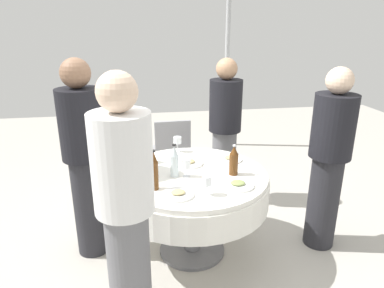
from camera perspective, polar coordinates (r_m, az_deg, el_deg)
ground_plane at (r=3.19m, az=0.00°, el=-17.03°), size 10.00×10.00×0.00m
dining_table at (r=2.88m, az=0.00°, el=-7.56°), size 1.24×1.24×0.74m
bottle_brown_rear at (r=2.77m, az=6.85°, el=-2.77°), size 0.07×0.07×0.25m
bottle_brown_west at (r=2.51m, az=-6.24°, el=-4.45°), size 0.06×0.06×0.30m
bottle_dark_green_east at (r=3.01m, az=-8.35°, el=-0.79°), size 0.07×0.07×0.27m
bottle_clear_outer at (r=2.72m, az=-2.90°, el=-2.89°), size 0.06×0.06×0.27m
wine_glass_outer at (r=2.71m, az=-0.90°, el=-3.42°), size 0.06×0.06×0.15m
wine_glass_left at (r=2.43m, az=2.46°, el=-6.18°), size 0.07×0.07×0.14m
wine_glass_mid at (r=3.24m, az=-2.41°, el=0.52°), size 0.07×0.07×0.14m
wine_glass_north at (r=2.68m, az=-7.46°, el=-3.54°), size 0.07×0.07×0.15m
plate_far at (r=2.98m, az=-0.64°, el=-3.11°), size 0.25×0.25×0.04m
plate_front at (r=2.46m, az=-2.27°, el=-8.19°), size 0.22×0.22×0.04m
plate_right at (r=2.62m, az=7.52°, el=-6.60°), size 0.24×0.24×0.04m
plate_inner at (r=3.08m, az=6.23°, el=-2.45°), size 0.21×0.21×0.04m
fork_west at (r=2.87m, az=-8.22°, el=-4.46°), size 0.07×0.18×0.00m
person_rear at (r=3.71m, az=5.40°, el=2.41°), size 0.34×0.34×1.56m
person_west at (r=2.06m, az=-10.87°, el=-10.47°), size 0.34×0.34×1.66m
person_east at (r=2.91m, az=-17.19°, el=-2.10°), size 0.34×0.34×1.65m
person_outer at (r=3.11m, az=21.52°, el=-2.17°), size 0.34×0.34×1.57m
chair_mid at (r=4.01m, az=-3.33°, el=-0.70°), size 0.41×0.41×0.87m
tent_pole_main at (r=5.46m, az=5.69°, el=11.50°), size 0.07×0.07×2.32m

